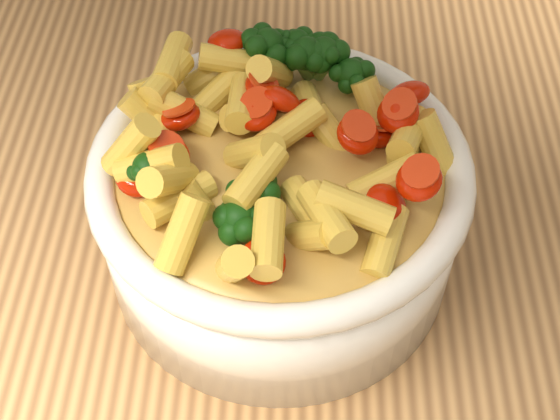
{
  "coord_description": "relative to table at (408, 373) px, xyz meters",
  "views": [
    {
      "loc": [
        -0.1,
        -0.31,
        1.38
      ],
      "look_at": [
        -0.11,
        0.04,
        0.95
      ],
      "focal_mm": 50.0,
      "sensor_mm": 36.0,
      "label": 1
    }
  ],
  "objects": [
    {
      "name": "table",
      "position": [
        0.0,
        0.0,
        0.0
      ],
      "size": [
        1.2,
        0.8,
        0.9
      ],
      "color": "tan",
      "rests_on": "ground"
    },
    {
      "name": "serving_bowl",
      "position": [
        -0.11,
        0.04,
        0.16
      ],
      "size": [
        0.26,
        0.26,
        0.11
      ],
      "color": "white",
      "rests_on": "table"
    },
    {
      "name": "pasta_salad",
      "position": [
        -0.11,
        0.04,
        0.23
      ],
      "size": [
        0.2,
        0.2,
        0.05
      ],
      "color": "#E8D149",
      "rests_on": "serving_bowl"
    }
  ]
}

